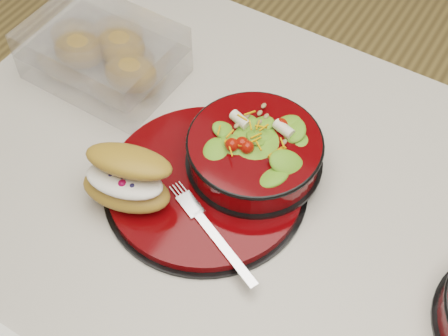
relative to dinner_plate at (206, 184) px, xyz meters
The scene contains 5 objects.
dinner_plate is the anchor object (origin of this frame).
salad_bowl 0.09m from the dinner_plate, 56.94° to the left, with size 0.21×0.21×0.09m.
croissant 0.12m from the dinner_plate, 135.77° to the right, with size 0.15×0.12×0.08m.
fork 0.10m from the dinner_plate, 50.58° to the right, with size 0.17×0.09×0.00m.
pastry_box 0.30m from the dinner_plate, 157.04° to the left, with size 0.25×0.18×0.09m.
Camera 1 is at (0.14, -0.47, 1.67)m, focal length 50.00 mm.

